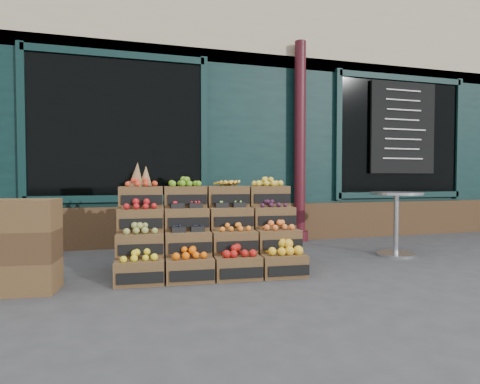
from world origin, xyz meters
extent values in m
plane|color=#39393B|center=(0.00, 0.00, 0.00)|extent=(60.00, 60.00, 0.00)
cube|color=black|center=(0.00, 5.20, 2.40)|extent=(12.00, 6.00, 4.80)
cube|color=#C1B28C|center=(0.00, 2.28, 3.80)|extent=(12.00, 0.18, 2.00)
cube|color=black|center=(0.00, 2.25, 1.50)|extent=(12.00, 0.12, 3.00)
cube|color=#422C1A|center=(0.00, 2.18, 0.30)|extent=(12.00, 0.18, 0.60)
cube|color=black|center=(-1.60, 2.18, 1.75)|extent=(2.40, 0.06, 2.00)
cube|color=black|center=(3.20, 2.18, 1.75)|extent=(2.40, 0.06, 2.00)
cylinder|color=#3D0E15|center=(1.20, 2.05, 1.60)|extent=(0.18, 0.18, 3.20)
cube|color=black|center=(3.20, 2.10, 1.90)|extent=(1.30, 0.04, 1.60)
cube|color=brown|center=(-1.40, 0.05, 0.12)|extent=(0.49, 0.36, 0.23)
cube|color=black|center=(-1.41, -0.12, 0.09)|extent=(0.43, 0.05, 0.10)
cube|color=yellow|center=(-1.40, 0.05, 0.27)|extent=(0.39, 0.27, 0.07)
cube|color=brown|center=(-0.92, 0.02, 0.12)|extent=(0.49, 0.36, 0.23)
cube|color=black|center=(-0.93, -0.15, 0.09)|extent=(0.43, 0.05, 0.10)
cube|color=#E85A07|center=(-0.92, 0.02, 0.27)|extent=(0.39, 0.27, 0.08)
cube|color=brown|center=(-0.44, -0.02, 0.12)|extent=(0.49, 0.36, 0.23)
cube|color=black|center=(-0.45, -0.19, 0.09)|extent=(0.43, 0.05, 0.10)
cube|color=#A4150F|center=(-0.44, -0.02, 0.28)|extent=(0.39, 0.27, 0.09)
cube|color=brown|center=(0.04, -0.06, 0.12)|extent=(0.49, 0.36, 0.23)
cube|color=black|center=(0.03, -0.23, 0.09)|extent=(0.43, 0.05, 0.10)
cube|color=gold|center=(0.04, -0.06, 0.28)|extent=(0.39, 0.27, 0.11)
cube|color=brown|center=(-1.38, 0.25, 0.35)|extent=(0.49, 0.36, 0.23)
cube|color=black|center=(-1.40, 0.08, 0.32)|extent=(0.43, 0.05, 0.10)
cube|color=olive|center=(-1.38, 0.25, 0.50)|extent=(0.39, 0.27, 0.08)
cube|color=brown|center=(-0.90, 0.21, 0.35)|extent=(0.49, 0.36, 0.23)
cube|color=black|center=(-0.92, 0.04, 0.32)|extent=(0.43, 0.05, 0.10)
cube|color=#151A37|center=(-0.90, 0.21, 0.48)|extent=(0.39, 0.27, 0.03)
cube|color=brown|center=(-0.42, 0.17, 0.35)|extent=(0.49, 0.36, 0.23)
cube|color=black|center=(-0.44, 0.00, 0.32)|extent=(0.43, 0.05, 0.10)
cube|color=orange|center=(-0.42, 0.17, 0.49)|extent=(0.39, 0.27, 0.06)
cube|color=brown|center=(0.05, 0.14, 0.35)|extent=(0.49, 0.36, 0.23)
cube|color=black|center=(0.04, -0.03, 0.32)|extent=(0.43, 0.05, 0.10)
cube|color=orange|center=(0.05, 0.14, 0.50)|extent=(0.39, 0.27, 0.07)
cube|color=brown|center=(-1.37, 0.44, 0.58)|extent=(0.49, 0.36, 0.23)
cube|color=black|center=(-1.38, 0.27, 0.55)|extent=(0.43, 0.05, 0.10)
cube|color=#A91416|center=(-1.37, 0.44, 0.73)|extent=(0.39, 0.27, 0.08)
cube|color=brown|center=(-0.89, 0.41, 0.58)|extent=(0.49, 0.36, 0.23)
cube|color=black|center=(-0.90, 0.24, 0.55)|extent=(0.43, 0.05, 0.10)
cube|color=red|center=(-0.89, 0.41, 0.71)|extent=(0.39, 0.27, 0.03)
cube|color=brown|center=(-0.41, 0.37, 0.58)|extent=(0.49, 0.36, 0.23)
cube|color=black|center=(-0.42, 0.20, 0.55)|extent=(0.43, 0.05, 0.10)
cube|color=#80CC48|center=(-0.41, 0.37, 0.71)|extent=(0.39, 0.27, 0.03)
cube|color=brown|center=(0.07, 0.33, 0.58)|extent=(0.49, 0.36, 0.23)
cube|color=black|center=(0.06, 0.16, 0.55)|extent=(0.43, 0.05, 0.10)
cube|color=#331329|center=(0.07, 0.33, 0.72)|extent=(0.39, 0.27, 0.06)
cube|color=brown|center=(-1.35, 0.64, 0.81)|extent=(0.49, 0.36, 0.23)
cube|color=black|center=(-1.36, 0.47, 0.79)|extent=(0.43, 0.05, 0.10)
cube|color=red|center=(-1.35, 0.64, 0.96)|extent=(0.39, 0.27, 0.07)
cube|color=brown|center=(-0.87, 0.60, 0.81)|extent=(0.49, 0.36, 0.23)
cube|color=black|center=(-0.89, 0.43, 0.79)|extent=(0.43, 0.05, 0.10)
cube|color=#5B911B|center=(-0.87, 0.60, 0.96)|extent=(0.39, 0.27, 0.08)
cube|color=brown|center=(-0.39, 0.56, 0.81)|extent=(0.49, 0.36, 0.23)
cube|color=black|center=(-0.41, 0.39, 0.79)|extent=(0.43, 0.05, 0.10)
cube|color=gold|center=(-0.39, 0.56, 0.96)|extent=(0.39, 0.27, 0.07)
cube|color=brown|center=(0.08, 0.53, 0.81)|extent=(0.49, 0.36, 0.23)
cube|color=black|center=(0.07, 0.36, 0.79)|extent=(0.43, 0.05, 0.10)
cube|color=gold|center=(0.08, 0.53, 0.96)|extent=(0.39, 0.27, 0.08)
cube|color=#422C1A|center=(-0.66, 0.19, 0.12)|extent=(1.92, 0.47, 0.23)
cube|color=#422C1A|center=(-0.65, 0.39, 0.23)|extent=(1.92, 0.47, 0.46)
cube|color=#422C1A|center=(-0.63, 0.58, 0.35)|extent=(1.92, 0.47, 0.69)
cone|color=olive|center=(-1.40, 0.64, 1.06)|extent=(0.16, 0.16, 0.27)
cone|color=olive|center=(-1.30, 0.67, 1.04)|extent=(0.14, 0.14, 0.23)
cube|color=brown|center=(-2.39, 0.04, 0.14)|extent=(0.59, 0.44, 0.28)
cube|color=#422C1A|center=(-2.39, 0.04, 0.41)|extent=(0.59, 0.44, 0.28)
cube|color=brown|center=(-2.39, 0.04, 0.69)|extent=(0.59, 0.44, 0.28)
cylinder|color=#B2B5B9|center=(1.89, 0.55, 0.02)|extent=(0.49, 0.49, 0.03)
cylinder|color=#B2B5B9|center=(1.89, 0.55, 0.41)|extent=(0.07, 0.07, 0.79)
cylinder|color=#B2B5B9|center=(1.89, 0.55, 0.82)|extent=(0.66, 0.66, 0.03)
imported|color=#185625|center=(-1.43, 2.62, 0.92)|extent=(0.75, 0.58, 1.85)
camera|label=1|loc=(-1.54, -3.89, 1.02)|focal=30.00mm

